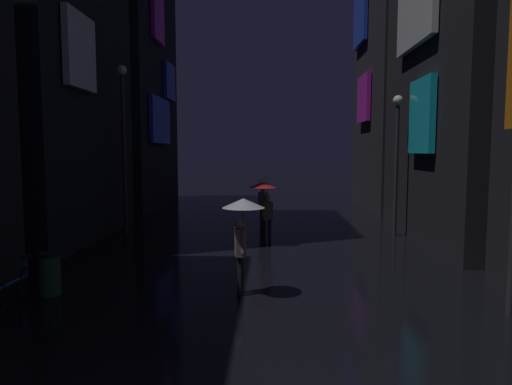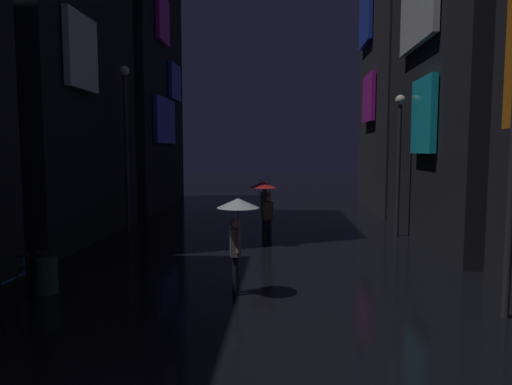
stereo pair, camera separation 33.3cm
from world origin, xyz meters
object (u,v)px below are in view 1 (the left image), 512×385
object	(u,v)px
pedestrian_midstreet_centre_red	(264,195)
trash_bin	(50,273)
streetlamp_right_far	(397,148)
pedestrian_foreground_left_clear	(242,219)
pedestrian_midstreet_left_clear	(266,187)
streetlamp_left_far	(123,131)
bicycle_parked_at_storefront	(13,290)

from	to	relation	value
pedestrian_midstreet_centre_red	trash_bin	distance (m)	7.07
pedestrian_midstreet_centre_red	streetlamp_right_far	bearing A→B (deg)	21.71
pedestrian_foreground_left_clear	pedestrian_midstreet_left_clear	distance (m)	8.77
streetlamp_left_far	pedestrian_midstreet_left_clear	bearing A→B (deg)	15.61
bicycle_parked_at_storefront	trash_bin	world-z (taller)	bicycle_parked_at_storefront
pedestrian_midstreet_centre_red	pedestrian_foreground_left_clear	bearing A→B (deg)	-94.13
pedestrian_foreground_left_clear	pedestrian_midstreet_centre_red	world-z (taller)	same
pedestrian_foreground_left_clear	trash_bin	bearing A→B (deg)	-179.32
pedestrian_foreground_left_clear	bicycle_parked_at_storefront	world-z (taller)	pedestrian_foreground_left_clear
trash_bin	pedestrian_foreground_left_clear	bearing A→B (deg)	0.68
pedestrian_midstreet_centre_red	trash_bin	xyz separation A→B (m)	(-4.55, -5.27, -1.20)
pedestrian_midstreet_left_clear	bicycle_parked_at_storefront	size ratio (longest dim) A/B	1.16
pedestrian_foreground_left_clear	pedestrian_midstreet_centre_red	xyz separation A→B (m)	(0.38, 5.22, 0.00)
bicycle_parked_at_storefront	streetlamp_right_far	distance (m)	12.86
pedestrian_foreground_left_clear	pedestrian_midstreet_centre_red	size ratio (longest dim) A/B	1.00
pedestrian_midstreet_left_clear	bicycle_parked_at_storefront	xyz separation A→B (m)	(-4.87, -9.72, -1.28)
streetlamp_left_far	trash_bin	xyz separation A→B (m)	(0.70, -7.34, -3.37)
streetlamp_right_far	trash_bin	xyz separation A→B (m)	(-9.30, -7.16, -2.74)
pedestrian_foreground_left_clear	bicycle_parked_at_storefront	distance (m)	4.75
pedestrian_midstreet_left_clear	streetlamp_left_far	size ratio (longest dim) A/B	0.34
pedestrian_midstreet_centre_red	streetlamp_left_far	distance (m)	6.04
streetlamp_left_far	streetlamp_right_far	world-z (taller)	streetlamp_left_far
pedestrian_midstreet_centre_red	bicycle_parked_at_storefront	world-z (taller)	pedestrian_midstreet_centre_red
streetlamp_left_far	trash_bin	world-z (taller)	streetlamp_left_far
pedestrian_midstreet_centre_red	streetlamp_right_far	xyz separation A→B (m)	(4.75, 1.89, 1.54)
streetlamp_right_far	bicycle_parked_at_storefront	bearing A→B (deg)	-139.91
bicycle_parked_at_storefront	trash_bin	distance (m)	0.97
bicycle_parked_at_storefront	streetlamp_left_far	size ratio (longest dim) A/B	0.29
bicycle_parked_at_storefront	streetlamp_left_far	xyz separation A→B (m)	(-0.40, 8.25, 3.45)
streetlamp_left_far	pedestrian_midstreet_centre_red	bearing A→B (deg)	-21.44
pedestrian_midstreet_centre_red	bicycle_parked_at_storefront	xyz separation A→B (m)	(-4.85, -6.19, -1.28)
pedestrian_foreground_left_clear	pedestrian_midstreet_centre_red	distance (m)	5.24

